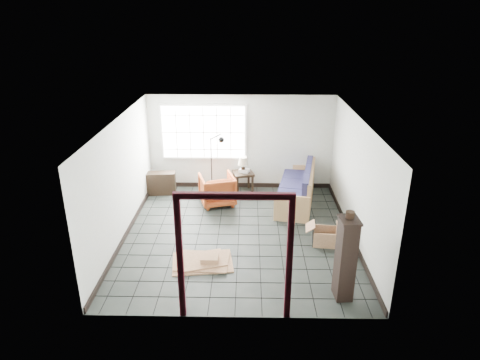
{
  "coord_description": "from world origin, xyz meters",
  "views": [
    {
      "loc": [
        0.2,
        -8.39,
        4.69
      ],
      "look_at": [
        0.03,
        0.3,
        1.19
      ],
      "focal_mm": 32.0,
      "sensor_mm": 36.0,
      "label": 1
    }
  ],
  "objects_px": {
    "side_table": "(243,176)",
    "tall_shelf": "(346,258)",
    "futon_sofa": "(298,191)",
    "armchair": "(217,188)"
  },
  "relations": [
    {
      "from": "futon_sofa",
      "to": "side_table",
      "type": "distance_m",
      "value": 1.6
    },
    {
      "from": "side_table",
      "to": "tall_shelf",
      "type": "relative_size",
      "value": 0.42
    },
    {
      "from": "side_table",
      "to": "futon_sofa",
      "type": "bearing_deg",
      "value": -26.91
    },
    {
      "from": "futon_sofa",
      "to": "armchair",
      "type": "distance_m",
      "value": 2.08
    },
    {
      "from": "armchair",
      "to": "tall_shelf",
      "type": "relative_size",
      "value": 0.57
    },
    {
      "from": "futon_sofa",
      "to": "armchair",
      "type": "bearing_deg",
      "value": -167.76
    },
    {
      "from": "futon_sofa",
      "to": "tall_shelf",
      "type": "relative_size",
      "value": 1.54
    },
    {
      "from": "futon_sofa",
      "to": "armchair",
      "type": "xyz_separation_m",
      "value": [
        -2.08,
        -0.06,
        0.07
      ]
    },
    {
      "from": "side_table",
      "to": "tall_shelf",
      "type": "bearing_deg",
      "value": -68.56
    },
    {
      "from": "futon_sofa",
      "to": "side_table",
      "type": "bearing_deg",
      "value": 163.8
    }
  ]
}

